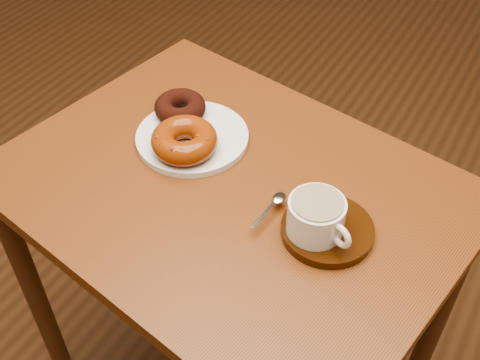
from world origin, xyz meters
The scene contains 7 objects.
cafe_table centered at (0.23, 0.08, 0.63)m, with size 0.89×0.73×0.75m.
donut_plate centered at (0.11, 0.15, 0.76)m, with size 0.21×0.21×0.01m, color white.
donut_cinnamon centered at (0.05, 0.19, 0.78)m, with size 0.10×0.10×0.04m, color black.
donut_caramel centered at (0.12, 0.11, 0.78)m, with size 0.14×0.14×0.05m.
saucer centered at (0.43, 0.06, 0.76)m, with size 0.15×0.15×0.02m, color #311706.
coffee_cup centered at (0.41, 0.05, 0.80)m, with size 0.12×0.09×0.06m.
teaspoon centered at (0.33, 0.07, 0.77)m, with size 0.02×0.10×0.01m.
Camera 1 is at (0.63, -0.56, 1.49)m, focal length 45.00 mm.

